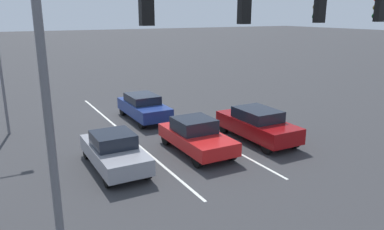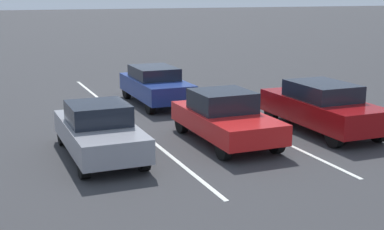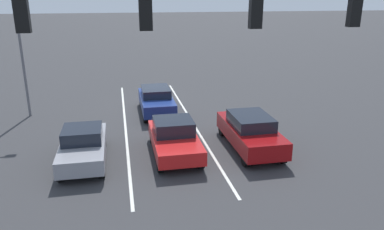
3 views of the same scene
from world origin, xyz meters
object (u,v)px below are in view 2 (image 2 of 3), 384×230
(car_maroon_leftlane_front, at_px, (322,106))
(car_navy_midlane_second, at_px, (155,85))
(car_gray_rightlane_front, at_px, (99,131))
(car_red_midlane_front, at_px, (225,117))

(car_maroon_leftlane_front, xyz_separation_m, car_navy_midlane_second, (3.54, -6.02, -0.03))
(car_navy_midlane_second, bearing_deg, car_maroon_leftlane_front, 120.46)
(car_maroon_leftlane_front, xyz_separation_m, car_gray_rightlane_front, (7.16, 0.02, -0.08))
(car_maroon_leftlane_front, relative_size, car_red_midlane_front, 1.10)
(car_maroon_leftlane_front, relative_size, car_gray_rightlane_front, 1.10)
(car_gray_rightlane_front, bearing_deg, car_navy_midlane_second, -120.97)
(car_navy_midlane_second, bearing_deg, car_red_midlane_front, 91.28)
(car_maroon_leftlane_front, relative_size, car_navy_midlane_second, 1.07)
(car_red_midlane_front, relative_size, car_navy_midlane_second, 0.97)
(car_gray_rightlane_front, distance_m, car_navy_midlane_second, 7.05)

